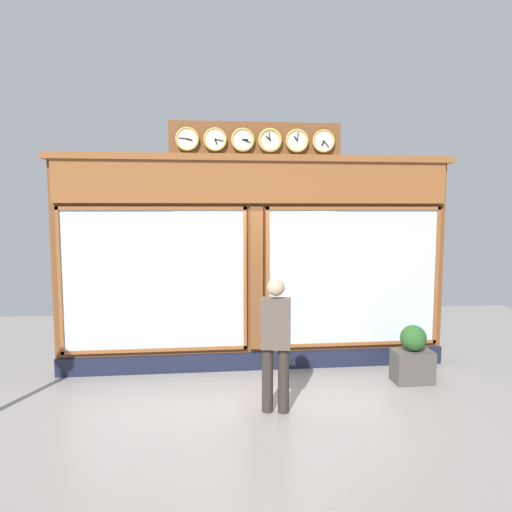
{
  "coord_description": "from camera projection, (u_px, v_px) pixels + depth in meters",
  "views": [
    {
      "loc": [
        0.75,
        7.03,
        2.52
      ],
      "look_at": [
        0.0,
        0.0,
        1.81
      ],
      "focal_mm": 32.24,
      "sensor_mm": 36.0,
      "label": 1
    }
  ],
  "objects": [
    {
      "name": "ground_plane",
      "position": [
        286.0,
        467.0,
        4.52
      ],
      "size": [
        14.0,
        14.0,
        0.0
      ],
      "primitive_type": "plane",
      "color": "gray"
    },
    {
      "name": "shop_facade",
      "position": [
        255.0,
        261.0,
        7.24
      ],
      "size": [
        6.23,
        0.42,
        3.84
      ],
      "color": "brown",
      "rests_on": "ground_plane"
    },
    {
      "name": "pedestrian",
      "position": [
        276.0,
        339.0,
        5.66
      ],
      "size": [
        0.4,
        0.29,
        1.69
      ],
      "color": "#312A24",
      "rests_on": "ground_plane"
    },
    {
      "name": "planter_box",
      "position": [
        412.0,
        366.0,
        6.72
      ],
      "size": [
        0.56,
        0.36,
        0.47
      ],
      "primitive_type": "cube",
      "color": "#4C4742",
      "rests_on": "ground_plane"
    },
    {
      "name": "planter_shrub",
      "position": [
        413.0,
        338.0,
        6.68
      ],
      "size": [
        0.38,
        0.38,
        0.38
      ],
      "primitive_type": "sphere",
      "color": "#285623",
      "rests_on": "planter_box"
    }
  ]
}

